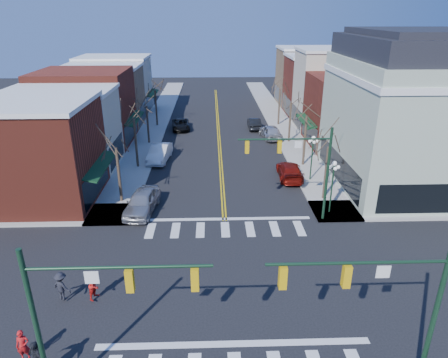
{
  "coord_description": "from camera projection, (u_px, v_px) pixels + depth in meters",
  "views": [
    {
      "loc": [
        -0.9,
        -18.98,
        14.49
      ],
      "look_at": [
        -0.0,
        8.99,
        2.8
      ],
      "focal_mm": 32.0,
      "sensor_mm": 36.0,
      "label": 1
    }
  ],
  "objects": [
    {
      "name": "bldg_right_tan",
      "position": [
        308.0,
        77.0,
        67.03
      ],
      "size": [
        10.0,
        8.0,
        9.0
      ],
      "primitive_type": "cube",
      "color": "#9F7C58",
      "rests_on": "ground"
    },
    {
      "name": "car_left_far",
      "position": [
        181.0,
        124.0,
        53.34
      ],
      "size": [
        2.71,
        5.06,
        1.35
      ],
      "primitive_type": "imported",
      "rotation": [
        0.0,
        0.0,
        0.1
      ],
      "color": "black",
      "rests_on": "ground"
    },
    {
      "name": "sidewalk_left",
      "position": [
        136.0,
        163.0,
        41.28
      ],
      "size": [
        3.5,
        70.0,
        0.15
      ],
      "primitive_type": "cube",
      "color": "#9E9B93",
      "rests_on": "ground"
    },
    {
      "name": "lamppost_corner",
      "position": [
        333.0,
        178.0,
        30.06
      ],
      "size": [
        0.36,
        0.36,
        4.33
      ],
      "color": "#14331E",
      "rests_on": "ground"
    },
    {
      "name": "traffic_mast_near_right",
      "position": [
        389.0,
        301.0,
        14.64
      ],
      "size": [
        6.6,
        0.28,
        7.2
      ],
      "color": "#14331E",
      "rests_on": "ground"
    },
    {
      "name": "car_right_mid",
      "position": [
        270.0,
        132.0,
        49.46
      ],
      "size": [
        2.63,
        5.24,
        1.71
      ],
      "primitive_type": "imported",
      "rotation": [
        0.0,
        0.0,
        3.26
      ],
      "color": "silver",
      "rests_on": "ground"
    },
    {
      "name": "tree_right_a",
      "position": [
        326.0,
        174.0,
        32.62
      ],
      "size": [
        0.24,
        0.24,
        4.62
      ],
      "primitive_type": "cylinder",
      "color": "#382B21",
      "rests_on": "ground"
    },
    {
      "name": "traffic_mast_near_left",
      "position": [
        85.0,
        307.0,
        14.31
      ],
      "size": [
        6.6,
        0.28,
        7.2
      ],
      "color": "#14331E",
      "rests_on": "ground"
    },
    {
      "name": "tree_right_d",
      "position": [
        279.0,
        107.0,
        54.69
      ],
      "size": [
        0.24,
        0.24,
        4.97
      ],
      "primitive_type": "cylinder",
      "color": "#382B21",
      "rests_on": "ground"
    },
    {
      "name": "tree_right_b",
      "position": [
        305.0,
        141.0,
        39.89
      ],
      "size": [
        0.24,
        0.24,
        5.18
      ],
      "primitive_type": "cylinder",
      "color": "#382B21",
      "rests_on": "ground"
    },
    {
      "name": "bldg_left_stucco_a",
      "position": [
        63.0,
        131.0,
        39.2
      ],
      "size": [
        10.0,
        7.0,
        7.5
      ],
      "primitive_type": "cube",
      "color": "beige",
      "rests_on": "ground"
    },
    {
      "name": "ground",
      "position": [
        229.0,
        283.0,
        23.12
      ],
      "size": [
        160.0,
        160.0,
        0.0
      ],
      "primitive_type": "plane",
      "color": "black",
      "rests_on": "ground"
    },
    {
      "name": "bldg_right_stucco",
      "position": [
        335.0,
        91.0,
        52.55
      ],
      "size": [
        10.0,
        7.0,
        10.0
      ],
      "primitive_type": "cube",
      "color": "beige",
      "rests_on": "ground"
    },
    {
      "name": "traffic_mast_far_right",
      "position": [
        303.0,
        162.0,
        28.29
      ],
      "size": [
        6.6,
        0.28,
        7.2
      ],
      "color": "#14331E",
      "rests_on": "ground"
    },
    {
      "name": "tree_left_b",
      "position": [
        136.0,
        144.0,
        39.42
      ],
      "size": [
        0.24,
        0.24,
        5.04
      ],
      "primitive_type": "cylinder",
      "color": "#382B21",
      "rests_on": "ground"
    },
    {
      "name": "bldg_left_tan",
      "position": [
        104.0,
        97.0,
        54.13
      ],
      "size": [
        10.0,
        7.5,
        7.8
      ],
      "primitive_type": "cube",
      "color": "#9F7C58",
      "rests_on": "ground"
    },
    {
      "name": "tree_left_c",
      "position": [
        148.0,
        125.0,
        46.89
      ],
      "size": [
        0.24,
        0.24,
        4.55
      ],
      "primitive_type": "cylinder",
      "color": "#382B21",
      "rests_on": "ground"
    },
    {
      "name": "tree_left_a",
      "position": [
        119.0,
        175.0,
        32.1
      ],
      "size": [
        0.24,
        0.24,
        4.76
      ],
      "primitive_type": "cylinder",
      "color": "#382B21",
      "rests_on": "ground"
    },
    {
      "name": "pedestrian_red_b",
      "position": [
        94.0,
        285.0,
        21.42
      ],
      "size": [
        0.86,
        0.97,
        1.66
      ],
      "primitive_type": "imported",
      "rotation": [
        0.0,
        0.0,
        1.23
      ],
      "color": "red",
      "rests_on": "sidewalk_left"
    },
    {
      "name": "bldg_left_brick_a",
      "position": [
        30.0,
        154.0,
        31.95
      ],
      "size": [
        10.0,
        8.5,
        8.0
      ],
      "primitive_type": "cube",
      "color": "maroon",
      "rests_on": "ground"
    },
    {
      "name": "sidewalk_right",
      "position": [
        304.0,
        162.0,
        41.79
      ],
      "size": [
        3.5,
        70.0,
        0.15
      ],
      "primitive_type": "cube",
      "color": "#9E9B93",
      "rests_on": "ground"
    },
    {
      "name": "bldg_right_brick_b",
      "position": [
        320.0,
        87.0,
        59.75
      ],
      "size": [
        10.0,
        8.0,
        8.5
      ],
      "primitive_type": "cube",
      "color": "maroon",
      "rests_on": "ground"
    },
    {
      "name": "bldg_right_brick_a",
      "position": [
        354.0,
        112.0,
        45.78
      ],
      "size": [
        10.0,
        8.5,
        8.0
      ],
      "primitive_type": "cube",
      "color": "maroon",
      "rests_on": "ground"
    },
    {
      "name": "pedestrian_red_a",
      "position": [
        23.0,
        346.0,
        17.58
      ],
      "size": [
        0.62,
        0.45,
        1.56
      ],
      "primitive_type": "imported",
      "rotation": [
        0.0,
        0.0,
        0.15
      ],
      "color": "red",
      "rests_on": "sidewalk_left"
    },
    {
      "name": "car_left_mid",
      "position": [
        160.0,
        153.0,
        41.94
      ],
      "size": [
        2.35,
        5.34,
        1.71
      ],
      "primitive_type": "imported",
      "rotation": [
        0.0,
        0.0,
        -0.11
      ],
      "color": "white",
      "rests_on": "ground"
    },
    {
      "name": "victorian_corner",
      "position": [
        413.0,
        111.0,
        34.41
      ],
      "size": [
        12.25,
        14.25,
        13.3
      ],
      "color": "#A7B79E",
      "rests_on": "ground"
    },
    {
      "name": "bldg_left_brick_b",
      "position": [
        86.0,
        108.0,
        46.38
      ],
      "size": [
        10.0,
        9.0,
        8.5
      ],
      "primitive_type": "cube",
      "color": "maroon",
      "rests_on": "ground"
    },
    {
      "name": "car_right_far",
      "position": [
        254.0,
        123.0,
        53.62
      ],
      "size": [
        1.58,
        4.46,
        1.46
      ],
      "primitive_type": "imported",
      "rotation": [
        0.0,
        0.0,
        3.15
      ],
      "color": "black",
      "rests_on": "ground"
    },
    {
      "name": "tree_right_c",
      "position": [
        290.0,
        123.0,
        47.34
      ],
      "size": [
        0.24,
        0.24,
        4.83
      ],
      "primitive_type": "cylinder",
      "color": "#382B21",
      "rests_on": "ground"
    },
    {
      "name": "tree_left_d",
      "position": [
        156.0,
        109.0,
        54.21
      ],
      "size": [
        0.24,
        0.24,
        4.9
      ],
      "primitive_type": "cylinder",
      "color": "#382B21",
      "rests_on": "ground"
    },
    {
      "name": "bldg_left_stucco_b",
      "position": [
        116.0,
        86.0,
        61.2
      ],
      "size": [
        10.0,
        8.0,
        8.2
      ],
      "primitive_type": "cube",
      "color": "beige",
      "rests_on": "ground"
    },
    {
      "name": "car_right_near",
      "position": [
        290.0,
        171.0,
        37.51
      ],
      "size": [
        2.28,
        5.22,
        1.49
      ],
      "primitive_type": "imported",
      "rotation": [
        0.0,
        0.0,
        3.1
      ],
      "color": "maroon",
      "rests_on": "ground"
    },
    {
      "name": "lamppost_midblock",
      "position": [
        312.0,
        151.0,
        36.05
      ],
      "size": [
        0.36,
        0.36,
        4.33
      ],
      "color": "#14331E",
      "rests_on": "ground"
    },
    {
      "name": "car_left_near",
      "position": [
        142.0,
        202.0,
        31.11
      ],
      "size": [
        2.69,
        5.28,
        1.72
      ],
      "primitive_type": "imported",
      "rotation": [
        0.0,
        0.0,
        -0.13
      ],
      "color": "#A8A7AC",
      "rests_on": "ground"
    },
    {
      "name": "pedestrian_dark_b",
      "position": [
        62.0,
        286.0,
        21.3
      ],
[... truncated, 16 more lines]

